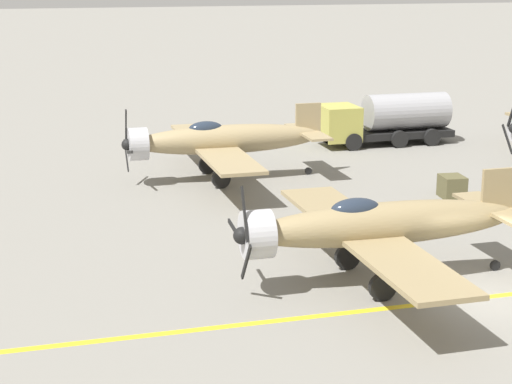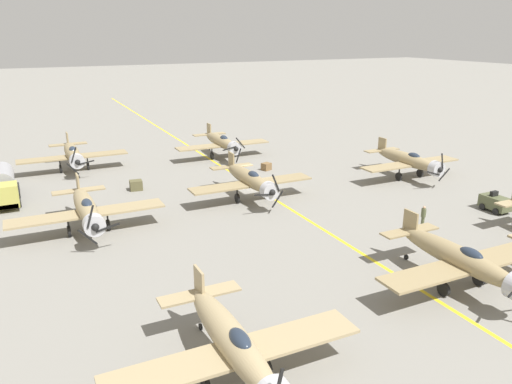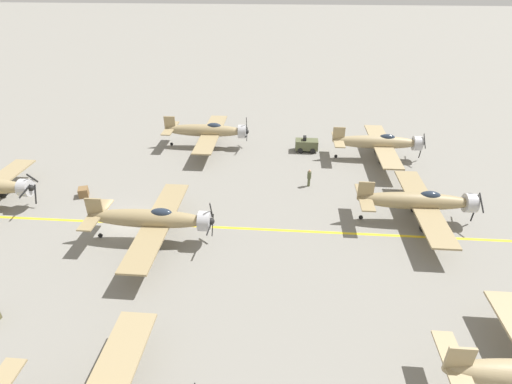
{
  "view_description": "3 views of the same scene",
  "coord_description": "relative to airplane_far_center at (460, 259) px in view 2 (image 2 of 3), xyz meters",
  "views": [
    {
      "loc": [
        -22.62,
        13.93,
        10.26
      ],
      "look_at": [
        5.79,
        5.98,
        2.43
      ],
      "focal_mm": 60.0,
      "sensor_mm": 36.0,
      "label": 1
    },
    {
      "loc": [
        21.31,
        43.88,
        15.4
      ],
      "look_at": [
        4.28,
        8.63,
        2.73
      ],
      "focal_mm": 35.0,
      "sensor_mm": 36.0,
      "label": 2
    },
    {
      "loc": [
        27.01,
        12.93,
        19.26
      ],
      "look_at": [
        -0.12,
        10.73,
        3.49
      ],
      "focal_mm": 28.0,
      "sensor_mm": 36.0,
      "label": 3
    }
  ],
  "objects": [
    {
      "name": "fuel_tanker",
      "position": [
        25.49,
        -30.99,
        -0.5
      ],
      "size": [
        2.67,
        8.0,
        2.98
      ],
      "color": "black",
      "rests_on": "ground"
    },
    {
      "name": "airplane_mid_center",
      "position": [
        4.35,
        -21.26,
        0.0
      ],
      "size": [
        12.0,
        9.98,
        3.68
      ],
      "rotation": [
        0.0,
        0.0,
        -0.12
      ],
      "color": "#98845B",
      "rests_on": "ground"
    },
    {
      "name": "supply_crate_mid_lane",
      "position": [
        13.49,
        -29.03,
        -1.5
      ],
      "size": [
        1.31,
        1.13,
        1.01
      ],
      "primitive_type": "cube",
      "rotation": [
        0.0,
        0.0,
        -0.1
      ],
      "color": "brown",
      "rests_on": "ground"
    },
    {
      "name": "airplane_mid_right",
      "position": [
        19.48,
        -19.61,
        0.0
      ],
      "size": [
        12.0,
        9.98,
        3.74
      ],
      "rotation": [
        0.0,
        0.0,
        -0.1
      ],
      "color": "tan",
      "rests_on": "ground"
    },
    {
      "name": "taxiway_stripe",
      "position": [
        2.21,
        -24.18,
        -2.01
      ],
      "size": [
        0.3,
        160.0,
        0.01
      ],
      "primitive_type": "cube",
      "color": "yellow",
      "rests_on": "ground"
    },
    {
      "name": "ground_plane",
      "position": [
        2.21,
        -24.18,
        -2.01
      ],
      "size": [
        400.0,
        400.0,
        0.0
      ],
      "primitive_type": "plane",
      "color": "gray"
    },
    {
      "name": "airplane_far_right",
      "position": [
        16.05,
        1.91,
        0.0
      ],
      "size": [
        12.0,
        9.98,
        3.78
      ],
      "rotation": [
        0.0,
        0.0,
        0.31
      ],
      "color": "tan",
      "rests_on": "ground"
    },
    {
      "name": "airplane_near_center",
      "position": [
        0.49,
        -37.93,
        0.0
      ],
      "size": [
        12.0,
        9.98,
        3.65
      ],
      "rotation": [
        0.0,
        0.0,
        0.14
      ],
      "color": "#9D8960",
      "rests_on": "ground"
    },
    {
      "name": "ground_crew_walking",
      "position": [
        -5.55,
        -8.85,
        -1.03
      ],
      "size": [
        0.39,
        0.39,
        1.79
      ],
      "color": "#515638",
      "rests_on": "ground"
    },
    {
      "name": "airplane_mid_left",
      "position": [
        -14.3,
        -20.43,
        0.0
      ],
      "size": [
        12.0,
        9.98,
        3.78
      ],
      "rotation": [
        0.0,
        0.0,
        0.11
      ],
      "color": "#9D8860",
      "rests_on": "ground"
    },
    {
      "name": "airplane_far_center",
      "position": [
        0.0,
        0.0,
        0.0
      ],
      "size": [
        12.0,
        9.98,
        3.65
      ],
      "rotation": [
        0.0,
        0.0,
        -0.27
      ],
      "color": "#99855C",
      "rests_on": "ground"
    },
    {
      "name": "airplane_near_right",
      "position": [
        18.25,
        -39.6,
        0.0
      ],
      "size": [
        12.0,
        9.98,
        3.71
      ],
      "rotation": [
        0.0,
        0.0,
        0.02
      ],
      "color": "#99855C",
      "rests_on": "ground"
    },
    {
      "name": "supply_crate_by_tanker",
      "position": [
        -1.86,
        -30.09,
        -1.59
      ],
      "size": [
        1.24,
        1.14,
        0.84
      ],
      "primitive_type": "cube",
      "rotation": [
        0.0,
        0.0,
        0.36
      ],
      "color": "brown",
      "rests_on": "ground"
    },
    {
      "name": "tow_tractor",
      "position": [
        -14.01,
        -8.85,
        -1.22
      ],
      "size": [
        1.57,
        2.6,
        1.79
      ],
      "color": "#515638",
      "rests_on": "ground"
    }
  ]
}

